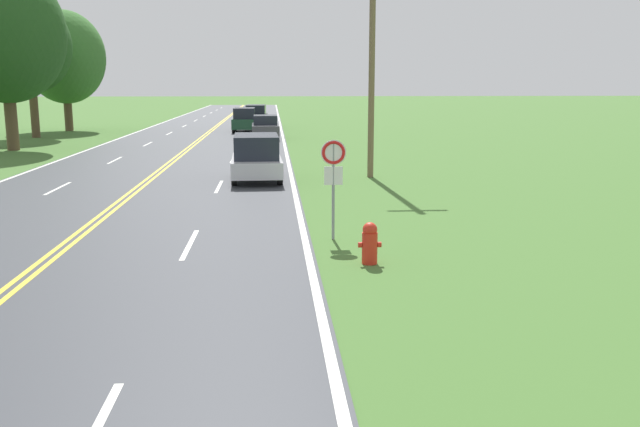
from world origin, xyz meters
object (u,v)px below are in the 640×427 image
fire_hydrant (370,243)px  tree_mid_treeline (29,46)px  car_dark_green_suv_receding (245,119)px  car_black_van_distant (256,116)px  car_dark_grey_sedan_mid_far (265,127)px  car_silver_van_mid_near (256,157)px  tree_left_verge (64,57)px  tree_behind_sign (4,34)px  traffic_sign (333,165)px

fire_hydrant → tree_mid_treeline: tree_mid_treeline is taller
car_dark_green_suv_receding → car_black_van_distant: size_ratio=0.95×
tree_mid_treeline → car_dark_grey_sedan_mid_far: (15.93, -2.12, -5.40)m
fire_hydrant → car_silver_van_mid_near: car_silver_van_mid_near is taller
tree_left_verge → car_silver_van_mid_near: bearing=-62.0°
tree_behind_sign → tree_mid_treeline: bearing=101.2°
tree_behind_sign → car_dark_grey_sedan_mid_far: 16.75m
traffic_sign → tree_mid_treeline: 37.43m
traffic_sign → car_dark_green_suv_receding: 37.24m
tree_mid_treeline → car_black_van_distant: bearing=33.2°
car_black_van_distant → tree_left_verge: bearing=-76.4°
tree_mid_treeline → car_dark_green_suv_receding: 15.84m
car_silver_van_mid_near → car_dark_green_suv_receding: 26.82m
traffic_sign → car_dark_green_suv_receding: size_ratio=0.56×
tree_mid_treeline → car_black_van_distant: size_ratio=2.08×
tree_mid_treeline → car_dark_green_suv_receding: tree_mid_treeline is taller
fire_hydrant → tree_behind_sign: bearing=122.8°
fire_hydrant → tree_left_verge: tree_left_verge is taller
tree_behind_sign → car_dark_grey_sedan_mid_far: bearing=26.8°
car_silver_van_mid_near → traffic_sign: bearing=9.5°
traffic_sign → car_dark_grey_sedan_mid_far: bearing=93.5°
car_silver_van_mid_near → car_dark_green_suv_receding: bearing=-178.6°
tree_behind_sign → tree_mid_treeline: size_ratio=1.08×
car_silver_van_mid_near → tree_mid_treeline: bearing=-146.6°
car_dark_grey_sedan_mid_far → car_dark_green_suv_receding: 6.75m
car_silver_van_mid_near → car_black_van_distant: bearing=179.5°
tree_behind_sign → car_black_van_distant: tree_behind_sign is taller
tree_behind_sign → fire_hydrant: bearing=-57.2°
fire_hydrant → traffic_sign: traffic_sign is taller
tree_behind_sign → tree_left_verge: bearing=95.3°
fire_hydrant → traffic_sign: size_ratio=0.37×
tree_left_verge → car_silver_van_mid_near: tree_left_verge is taller
traffic_sign → car_dark_grey_sedan_mid_far: (-1.88, 30.51, -1.00)m
car_dark_green_suv_receding → tree_behind_sign: bearing=-42.0°
tree_behind_sign → car_silver_van_mid_near: 19.89m
fire_hydrant → car_black_van_distant: size_ratio=0.19×
car_black_van_distant → traffic_sign: bearing=5.2°
tree_behind_sign → car_dark_grey_sedan_mid_far: size_ratio=2.36×
car_dark_grey_sedan_mid_far → car_black_van_distant: car_black_van_distant is taller
tree_mid_treeline → car_black_van_distant: (15.05, 9.84, -5.22)m
tree_behind_sign → tree_mid_treeline: 9.42m
traffic_sign → tree_behind_sign: tree_behind_sign is taller
fire_hydrant → car_dark_grey_sedan_mid_far: 32.86m
tree_left_verge → tree_behind_sign: size_ratio=0.92×
tree_behind_sign → tree_mid_treeline: (-1.82, 9.24, -0.15)m
traffic_sign → car_silver_van_mid_near: (-2.05, 10.28, -0.89)m
car_silver_van_mid_near → car_dark_grey_sedan_mid_far: (0.17, 20.23, -0.11)m
fire_hydrant → tree_left_verge: 45.62m
traffic_sign → tree_behind_sign: 28.69m
fire_hydrant → car_silver_van_mid_near: (-2.61, 12.54, 0.47)m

